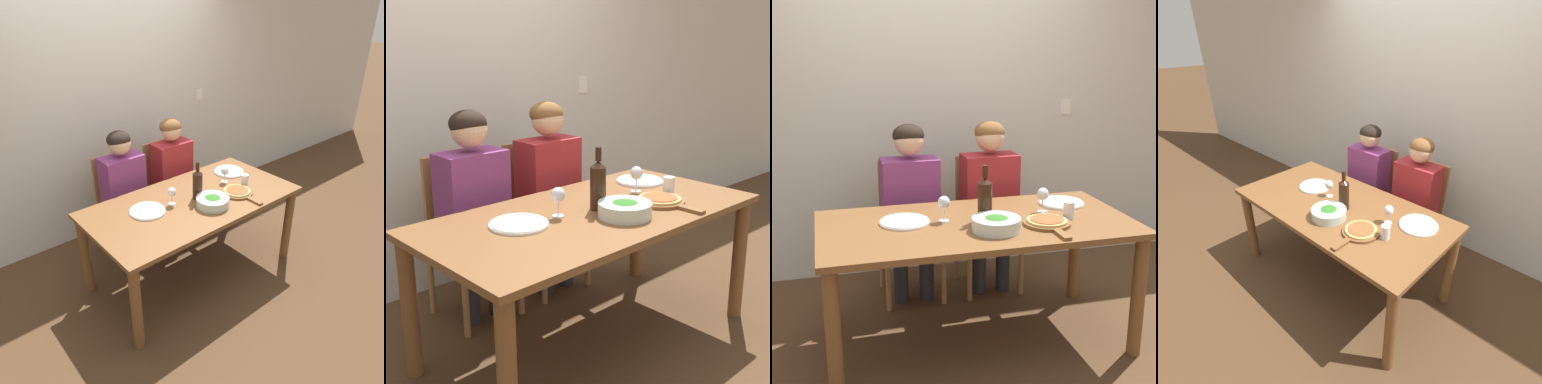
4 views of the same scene
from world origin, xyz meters
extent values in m
plane|color=#4C331E|center=(0.00, 0.00, 0.00)|extent=(40.00, 40.00, 0.00)
cube|color=silver|center=(0.00, 1.22, 1.35)|extent=(10.00, 0.05, 2.70)
cube|color=white|center=(1.10, 1.19, 1.25)|extent=(0.08, 0.01, 0.12)
cube|color=brown|center=(0.00, 0.00, 0.74)|extent=(1.79, 0.90, 0.04)
cylinder|color=brown|center=(-0.84, -0.39, 0.36)|extent=(0.08, 0.08, 0.72)
cylinder|color=brown|center=(0.84, -0.39, 0.36)|extent=(0.08, 0.08, 0.72)
cylinder|color=brown|center=(-0.84, 0.39, 0.36)|extent=(0.08, 0.08, 0.72)
cylinder|color=brown|center=(0.84, 0.39, 0.36)|extent=(0.08, 0.08, 0.72)
cube|color=#9E7042|center=(-0.27, 0.70, 0.44)|extent=(0.42, 0.42, 0.04)
cube|color=#9E7042|center=(-0.27, 0.89, 0.71)|extent=(0.38, 0.03, 0.49)
cylinder|color=#9E7042|center=(-0.46, 0.51, 0.21)|extent=(0.04, 0.04, 0.42)
cylinder|color=#9E7042|center=(-0.08, 0.51, 0.21)|extent=(0.04, 0.04, 0.42)
cylinder|color=#9E7042|center=(-0.46, 0.89, 0.21)|extent=(0.04, 0.04, 0.42)
cylinder|color=#9E7042|center=(-0.08, 0.89, 0.21)|extent=(0.04, 0.04, 0.42)
cube|color=#9E7042|center=(0.30, 0.70, 0.44)|extent=(0.42, 0.42, 0.04)
cube|color=#9E7042|center=(0.30, 0.89, 0.71)|extent=(0.38, 0.03, 0.49)
cylinder|color=#9E7042|center=(0.11, 0.51, 0.21)|extent=(0.04, 0.04, 0.42)
cylinder|color=#9E7042|center=(0.49, 0.51, 0.21)|extent=(0.04, 0.04, 0.42)
cylinder|color=#9E7042|center=(0.11, 0.89, 0.21)|extent=(0.04, 0.04, 0.42)
cylinder|color=#9E7042|center=(0.49, 0.89, 0.21)|extent=(0.04, 0.04, 0.42)
cylinder|color=#28282D|center=(-0.36, 0.62, 0.23)|extent=(0.10, 0.10, 0.46)
cylinder|color=#28282D|center=(-0.18, 0.62, 0.23)|extent=(0.10, 0.10, 0.46)
cube|color=#7A3370|center=(-0.27, 0.68, 0.73)|extent=(0.38, 0.22, 0.54)
cylinder|color=#7A3370|center=(-0.47, 0.43, 0.58)|extent=(0.07, 0.31, 0.14)
cylinder|color=#7A3370|center=(-0.07, 0.43, 0.58)|extent=(0.07, 0.31, 0.14)
sphere|color=#DBAD89|center=(-0.27, 0.68, 1.12)|extent=(0.20, 0.20, 0.20)
ellipsoid|color=black|center=(-0.27, 0.69, 1.16)|extent=(0.21, 0.21, 0.15)
cylinder|color=#28282D|center=(0.21, 0.62, 0.23)|extent=(0.10, 0.10, 0.46)
cylinder|color=#28282D|center=(0.39, 0.62, 0.23)|extent=(0.10, 0.10, 0.46)
cube|color=maroon|center=(0.30, 0.68, 0.73)|extent=(0.38, 0.22, 0.54)
cylinder|color=maroon|center=(0.10, 0.43, 0.58)|extent=(0.07, 0.31, 0.14)
cylinder|color=maroon|center=(0.50, 0.43, 0.58)|extent=(0.07, 0.31, 0.14)
sphere|color=#DBAD89|center=(0.30, 0.68, 1.12)|extent=(0.20, 0.20, 0.20)
ellipsoid|color=brown|center=(0.30, 0.69, 1.16)|extent=(0.21, 0.21, 0.15)
cylinder|color=black|center=(0.05, 0.00, 0.87)|extent=(0.08, 0.08, 0.22)
cone|color=black|center=(0.05, 0.00, 0.99)|extent=(0.08, 0.08, 0.03)
cylinder|color=black|center=(0.05, 0.00, 1.05)|extent=(0.03, 0.03, 0.07)
cylinder|color=silver|center=(0.06, -0.18, 0.79)|extent=(0.27, 0.27, 0.07)
ellipsoid|color=#2D6B23|center=(0.06, -0.18, 0.79)|extent=(0.22, 0.22, 0.08)
cylinder|color=white|center=(-0.40, 0.08, 0.76)|extent=(0.28, 0.28, 0.01)
torus|color=white|center=(-0.40, 0.08, 0.77)|extent=(0.28, 0.28, 0.02)
cylinder|color=white|center=(0.62, 0.20, 0.76)|extent=(0.28, 0.28, 0.01)
torus|color=white|center=(0.62, 0.20, 0.77)|extent=(0.28, 0.28, 0.02)
cylinder|color=brown|center=(0.37, -0.15, 0.76)|extent=(0.27, 0.27, 0.02)
cube|color=brown|center=(0.37, -0.36, 0.76)|extent=(0.04, 0.14, 0.02)
cylinder|color=tan|center=(0.37, -0.15, 0.78)|extent=(0.23, 0.23, 0.01)
cylinder|color=#AD4C28|center=(0.37, -0.15, 0.79)|extent=(0.19, 0.19, 0.01)
cylinder|color=silver|center=(-0.18, 0.05, 0.76)|extent=(0.06, 0.06, 0.01)
cylinder|color=silver|center=(-0.18, 0.05, 0.80)|extent=(0.01, 0.01, 0.07)
ellipsoid|color=silver|center=(-0.18, 0.05, 0.87)|extent=(0.07, 0.07, 0.08)
ellipsoid|color=maroon|center=(-0.18, 0.05, 0.85)|extent=(0.06, 0.06, 0.03)
cylinder|color=silver|center=(0.44, 0.07, 0.76)|extent=(0.06, 0.06, 0.01)
cylinder|color=silver|center=(0.44, 0.07, 0.80)|extent=(0.01, 0.01, 0.07)
ellipsoid|color=silver|center=(0.44, 0.07, 0.87)|extent=(0.07, 0.07, 0.08)
ellipsoid|color=maroon|center=(0.44, 0.07, 0.85)|extent=(0.06, 0.06, 0.03)
cylinder|color=silver|center=(0.53, -0.09, 0.80)|extent=(0.07, 0.07, 0.10)
camera|label=1|loc=(-1.76, -2.09, 2.27)|focal=35.00mm
camera|label=2|loc=(-1.84, -1.83, 1.61)|focal=50.00mm
camera|label=3|loc=(-0.83, -2.78, 1.72)|focal=50.00mm
camera|label=4|loc=(1.50, -1.46, 2.02)|focal=28.00mm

